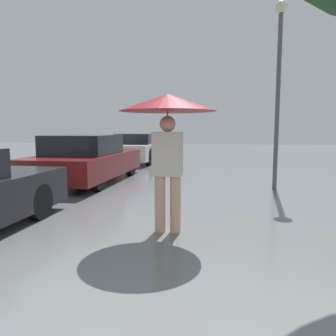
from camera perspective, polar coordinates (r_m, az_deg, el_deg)
pedestrian at (r=4.37m, az=-0.07°, el=9.00°), size 1.29×1.29×1.86m
parked_car_middle at (r=9.04m, az=-14.05°, el=1.41°), size 1.84×4.19×1.25m
parked_car_farthest at (r=14.12m, az=-5.16°, el=3.43°), size 1.69×4.41×1.21m
street_lamp at (r=8.15m, az=18.75°, el=15.89°), size 0.28×0.28×4.24m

